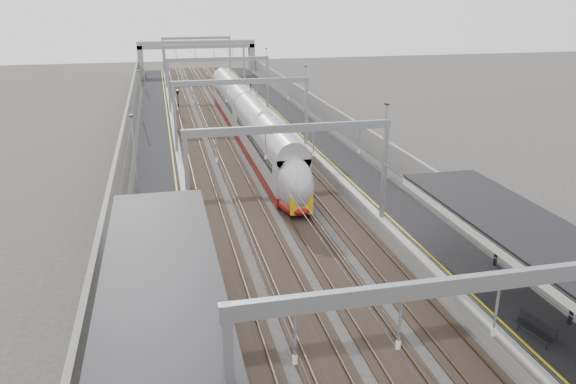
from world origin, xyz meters
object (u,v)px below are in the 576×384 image
train (250,126)px  signal_green (178,96)px  overbridge (197,49)px  bench (535,327)px

train → signal_green: 19.32m
overbridge → train: 53.45m
signal_green → train: bearing=-69.7°
train → bench: bearing=-81.5°
overbridge → signal_green: 35.72m
overbridge → train: (1.50, -53.33, -3.30)m
bench → signal_green: bearing=102.3°
train → signal_green: train is taller
train → signal_green: (-6.70, 18.11, 0.40)m
overbridge → train: bearing=-88.4°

